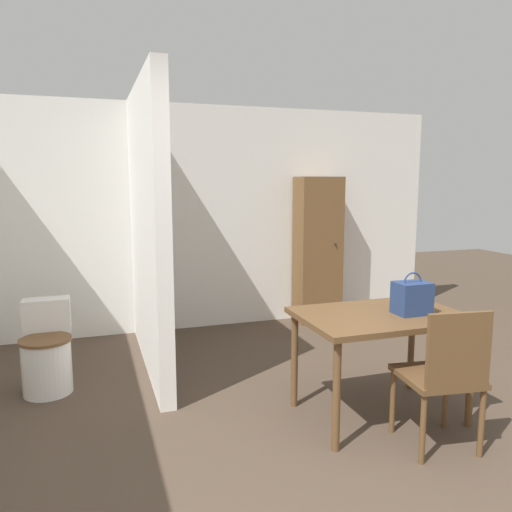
% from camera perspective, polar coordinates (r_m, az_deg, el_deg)
% --- Properties ---
extents(wall_back, '(5.79, 0.12, 2.50)m').
position_cam_1_polar(wall_back, '(5.70, -6.68, 4.29)').
color(wall_back, white).
rests_on(wall_back, ground_plane).
extents(partition_wall, '(0.12, 2.04, 2.50)m').
position_cam_1_polar(partition_wall, '(4.52, -12.30, 3.07)').
color(partition_wall, white).
rests_on(partition_wall, ground_plane).
extents(dining_table, '(1.14, 0.78, 0.75)m').
position_cam_1_polar(dining_table, '(3.63, 14.05, -7.65)').
color(dining_table, brown).
rests_on(dining_table, ground_plane).
extents(wooden_chair, '(0.50, 0.50, 0.92)m').
position_cam_1_polar(wooden_chair, '(3.34, 20.72, -12.39)').
color(wooden_chair, brown).
rests_on(wooden_chair, ground_plane).
extents(toilet, '(0.40, 0.54, 0.71)m').
position_cam_1_polar(toilet, '(4.38, -22.79, -10.25)').
color(toilet, white).
rests_on(toilet, ground_plane).
extents(handbag, '(0.24, 0.18, 0.29)m').
position_cam_1_polar(handbag, '(3.62, 17.39, -4.57)').
color(handbag, navy).
rests_on(handbag, dining_table).
extents(wooden_cabinet, '(0.52, 0.35, 1.72)m').
position_cam_1_polar(wooden_cabinet, '(5.95, 7.06, 0.68)').
color(wooden_cabinet, brown).
rests_on(wooden_cabinet, ground_plane).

